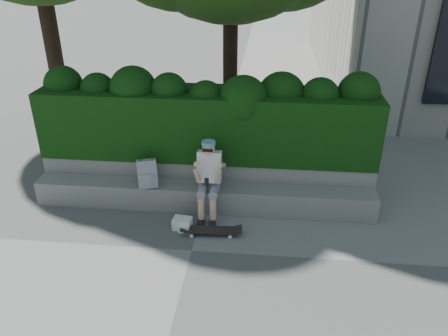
# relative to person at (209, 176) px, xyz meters

# --- Properties ---
(ground) EXTENTS (80.00, 80.00, 0.00)m
(ground) POSITION_rel_person_xyz_m (-0.14, -1.07, -0.75)
(ground) COLOR slate
(ground) RESTS_ON ground
(bench_ledge) EXTENTS (6.00, 0.45, 0.45)m
(bench_ledge) POSITION_rel_person_xyz_m (-0.14, 0.18, -0.53)
(bench_ledge) COLOR gray
(bench_ledge) RESTS_ON ground
(planter_wall) EXTENTS (6.00, 0.50, 0.75)m
(planter_wall) POSITION_rel_person_xyz_m (-0.14, 0.66, -0.38)
(planter_wall) COLOR gray
(planter_wall) RESTS_ON ground
(hedge) EXTENTS (6.00, 1.00, 1.20)m
(hedge) POSITION_rel_person_xyz_m (-0.14, 0.88, 0.60)
(hedge) COLOR black
(hedge) RESTS_ON planter_wall
(person) EXTENTS (0.40, 0.76, 1.38)m
(person) POSITION_rel_person_xyz_m (0.00, 0.00, 0.00)
(person) COLOR slate
(person) RESTS_ON ground
(skateboard) EXTENTS (0.90, 0.27, 0.09)m
(skateboard) POSITION_rel_person_xyz_m (0.11, -0.61, -0.67)
(skateboard) COLOR black
(skateboard) RESTS_ON ground
(backpack_plaid) EXTENTS (0.37, 0.28, 0.49)m
(backpack_plaid) POSITION_rel_person_xyz_m (-1.09, 0.08, -0.06)
(backpack_plaid) COLOR #A4A4A9
(backpack_plaid) RESTS_ON bench_ledge
(backpack_ground) EXTENTS (0.33, 0.25, 0.20)m
(backpack_ground) POSITION_rel_person_xyz_m (-0.39, -0.49, -0.65)
(backpack_ground) COLOR silver
(backpack_ground) RESTS_ON ground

